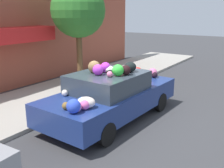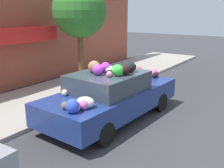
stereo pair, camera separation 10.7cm
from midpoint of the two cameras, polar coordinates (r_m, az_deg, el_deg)
ground_plane at (r=7.80m, az=-0.62°, el=-7.15°), size 60.00×60.00×0.00m
sidewalk_curb at (r=9.50m, az=-14.09°, el=-3.10°), size 24.00×3.20×0.11m
street_tree at (r=10.91m, az=-6.78°, el=15.56°), size 2.18×2.18×4.05m
art_car at (r=7.42m, az=0.22°, el=-2.27°), size 4.55×2.06×1.72m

